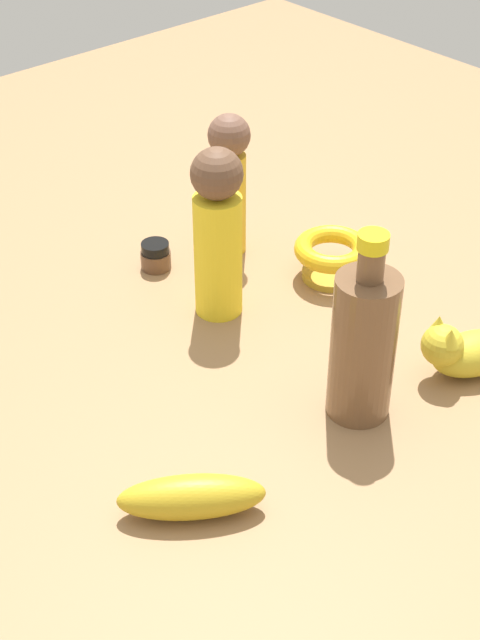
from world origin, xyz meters
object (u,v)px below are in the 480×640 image
Objects in this scene: person_figure_adult at (218,232)px; nail_polish_jar at (156,256)px; bottle_tall at (363,343)px; cat_figurine at (466,350)px; bowl at (332,254)px; banana at (191,497)px; person_figure_child at (229,178)px.

nail_polish_jar is at bearing 90.40° from person_figure_adult.
bottle_tall is 0.16m from cat_figurine.
bottle_tall reaches higher than person_figure_adult.
bowl is 0.70× the size of banana.
nail_polish_jar is 0.28× the size of banana.
bowl reaches higher than nail_polish_jar.
bottle_tall reaches higher than banana.
bottle_tall is 0.26m from banana.
person_figure_child is at bearing 93.83° from cat_figurine.
bottle_tall reaches higher than bowl.
person_figure_child is (0.37, 0.36, 0.09)m from banana.
person_figure_child is (-0.03, 0.40, 0.08)m from cat_figurine.
bowl is at bearing 83.04° from cat_figurine.
bottle_tall reaches higher than nail_polish_jar.
person_figure_adult is 1.54× the size of banana.
nail_polish_jar is at bearing 163.59° from person_figure_child.
bowl is at bearing -47.05° from nail_polish_jar.
cat_figurine is at bearing -72.47° from nail_polish_jar.
person_figure_adult reaches higher than banana.
person_figure_child reaches higher than cat_figurine.
bottle_tall is 1.12× the size of person_figure_child.
person_figure_child is (0.11, 0.10, -0.00)m from person_figure_adult.
person_figure_child reaches higher than bowl.
nail_polish_jar is 0.30× the size of cat_figurine.
nail_polish_jar is 0.15m from person_figure_child.
person_figure_child is (-0.06, 0.15, 0.08)m from bowl.
bottle_tall is 0.38m from person_figure_child.
person_figure_adult is at bearing 114.57° from cat_figurine.
bowl is at bearing -68.65° from person_figure_child.
person_figure_child is (0.11, -0.03, 0.10)m from nail_polish_jar.
bowl is 0.26m from cat_figurine.
bottle_tall is 1.56× the size of banana.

